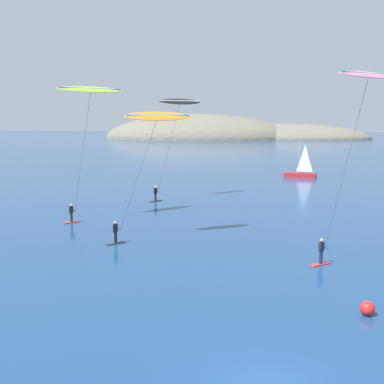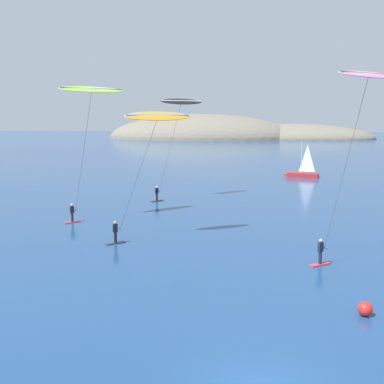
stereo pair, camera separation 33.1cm
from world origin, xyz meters
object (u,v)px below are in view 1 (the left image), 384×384
(sailboat_near, at_px, (298,173))
(kitesurfer_pink, at_px, (365,91))
(kitesurfer_black, at_px, (178,110))
(marker_buoy, at_px, (367,308))
(kitesurfer_lime, at_px, (89,99))
(kitesurfer_orange, at_px, (154,128))

(sailboat_near, xyz_separation_m, kitesurfer_pink, (-0.14, -43.80, 10.36))
(kitesurfer_black, xyz_separation_m, marker_buoy, (14.00, -31.43, -9.77))
(marker_buoy, bearing_deg, kitesurfer_lime, 136.29)
(kitesurfer_black, distance_m, kitesurfer_lime, 13.73)
(kitesurfer_black, bearing_deg, kitesurfer_lime, -115.74)
(kitesurfer_black, bearing_deg, marker_buoy, -65.99)
(kitesurfer_lime, height_order, marker_buoy, kitesurfer_lime)
(sailboat_near, xyz_separation_m, kitesurfer_orange, (-14.52, -41.17, 7.89))
(kitesurfer_orange, height_order, kitesurfer_pink, kitesurfer_pink)
(kitesurfer_orange, distance_m, kitesurfer_lime, 9.83)
(kitesurfer_black, bearing_deg, sailboat_near, 55.10)
(sailboat_near, distance_m, kitesurfer_lime, 42.20)
(sailboat_near, relative_size, kitesurfer_lime, 0.49)
(kitesurfer_lime, bearing_deg, kitesurfer_pink, -22.82)
(kitesurfer_lime, xyz_separation_m, marker_buoy, (19.96, -19.07, -10.52))
(kitesurfer_black, distance_m, marker_buoy, 35.76)
(kitesurfer_black, height_order, marker_buoy, kitesurfer_black)
(sailboat_near, distance_m, kitesurfer_black, 28.94)
(kitesurfer_orange, xyz_separation_m, marker_buoy, (12.87, -12.68, -8.18))
(sailboat_near, bearing_deg, kitesurfer_black, -124.90)
(kitesurfer_black, relative_size, kitesurfer_lime, 0.95)
(kitesurfer_orange, xyz_separation_m, kitesurfer_pink, (14.38, -2.63, 2.48))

